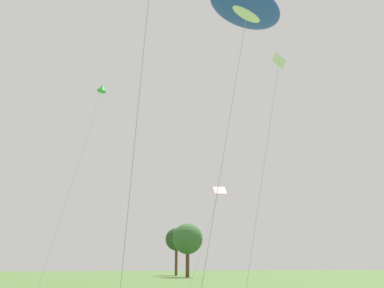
{
  "coord_description": "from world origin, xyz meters",
  "views": [
    {
      "loc": [
        -5.8,
        2.16,
        1.57
      ],
      "look_at": [
        -0.99,
        12.99,
        5.54
      ],
      "focal_mm": 34.31,
      "sensor_mm": 36.0,
      "label": 1
    }
  ],
  "objects_px": {
    "small_kite_diamond_red": "(219,192)",
    "small_kite_triangle_green": "(277,74)",
    "tree_pine_center": "(188,239)",
    "big_show_kite": "(242,5)",
    "tree_broad_distant": "(176,240)",
    "small_kite_tiny_distant": "(102,89)"
  },
  "relations": [
    {
      "from": "small_kite_diamond_red",
      "to": "tree_pine_center",
      "type": "relative_size",
      "value": 0.98
    },
    {
      "from": "small_kite_tiny_distant",
      "to": "small_kite_diamond_red",
      "type": "relative_size",
      "value": 1.82
    },
    {
      "from": "big_show_kite",
      "to": "small_kite_tiny_distant",
      "type": "relative_size",
      "value": 1.11
    },
    {
      "from": "small_kite_triangle_green",
      "to": "small_kite_tiny_distant",
      "type": "bearing_deg",
      "value": 140.01
    },
    {
      "from": "small_kite_triangle_green",
      "to": "tree_pine_center",
      "type": "height_order",
      "value": "small_kite_triangle_green"
    },
    {
      "from": "small_kite_diamond_red",
      "to": "small_kite_triangle_green",
      "type": "bearing_deg",
      "value": -2.37
    },
    {
      "from": "small_kite_tiny_distant",
      "to": "tree_pine_center",
      "type": "height_order",
      "value": "small_kite_tiny_distant"
    },
    {
      "from": "big_show_kite",
      "to": "small_kite_diamond_red",
      "type": "distance_m",
      "value": 15.32
    },
    {
      "from": "small_kite_diamond_red",
      "to": "tree_pine_center",
      "type": "height_order",
      "value": "tree_pine_center"
    },
    {
      "from": "small_kite_triangle_green",
      "to": "tree_pine_center",
      "type": "distance_m",
      "value": 44.57
    },
    {
      "from": "small_kite_triangle_green",
      "to": "tree_pine_center",
      "type": "relative_size",
      "value": 1.39
    },
    {
      "from": "big_show_kite",
      "to": "tree_broad_distant",
      "type": "distance_m",
      "value": 54.9
    },
    {
      "from": "tree_pine_center",
      "to": "tree_broad_distant",
      "type": "xyz_separation_m",
      "value": [
        2.64,
        11.44,
        0.69
      ]
    },
    {
      "from": "small_kite_tiny_distant",
      "to": "tree_broad_distant",
      "type": "bearing_deg",
      "value": -13.13
    },
    {
      "from": "big_show_kite",
      "to": "small_kite_triangle_green",
      "type": "bearing_deg",
      "value": -96.08
    },
    {
      "from": "tree_pine_center",
      "to": "big_show_kite",
      "type": "bearing_deg",
      "value": -109.16
    },
    {
      "from": "small_kite_tiny_distant",
      "to": "small_kite_diamond_red",
      "type": "distance_m",
      "value": 12.52
    },
    {
      "from": "big_show_kite",
      "to": "tree_pine_center",
      "type": "height_order",
      "value": "big_show_kite"
    },
    {
      "from": "small_kite_triangle_green",
      "to": "small_kite_diamond_red",
      "type": "bearing_deg",
      "value": 97.16
    },
    {
      "from": "tree_pine_center",
      "to": "tree_broad_distant",
      "type": "bearing_deg",
      "value": 77.01
    },
    {
      "from": "big_show_kite",
      "to": "tree_pine_center",
      "type": "xyz_separation_m",
      "value": [
        13.92,
        40.06,
        -10.0
      ]
    },
    {
      "from": "small_kite_diamond_red",
      "to": "tree_broad_distant",
      "type": "distance_m",
      "value": 41.26
    }
  ]
}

